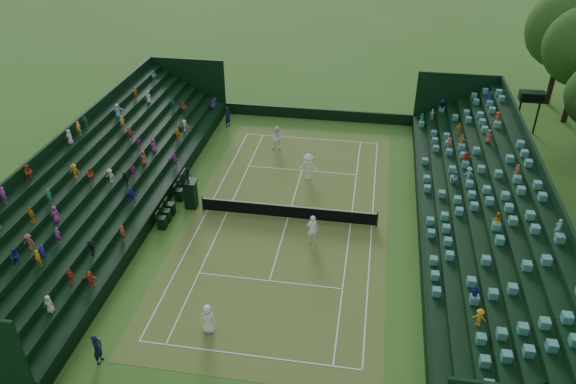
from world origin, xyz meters
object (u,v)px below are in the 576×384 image
umpire_chair (190,191)px  player_far_east (308,166)px  tennis_net (288,211)px  player_far_west (278,138)px  player_near_west (208,319)px  player_near_east (312,229)px

umpire_chair → player_far_east: size_ratio=1.51×
tennis_net → player_far_east: 5.39m
player_far_west → player_far_east: player_far_east is taller
umpire_chair → tennis_net: bearing=-2.1°
player_near_west → player_far_west: (-0.13, 20.21, 0.15)m
player_near_west → umpire_chair: bearing=-68.8°
player_near_east → player_far_west: player_far_west is taller
tennis_net → player_far_west: bearing=104.2°
umpire_chair → player_near_west: bearing=-68.1°
player_near_east → player_far_east: 7.81m
tennis_net → player_near_west: bearing=-102.0°
player_far_east → player_far_west: bearing=123.2°
tennis_net → player_near_east: player_near_east is taller
player_far_west → umpire_chair: bearing=-123.0°
tennis_net → umpire_chair: 6.71m
player_far_west → player_far_east: bearing=-62.8°
tennis_net → player_far_west: player_far_west is taller
umpire_chair → player_far_east: (7.28, 5.09, -0.29)m
tennis_net → player_near_east: size_ratio=6.00×
umpire_chair → player_far_west: (4.26, 9.30, -0.29)m
tennis_net → player_near_west: player_near_west is taller
player_near_east → player_far_east: size_ratio=0.97×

